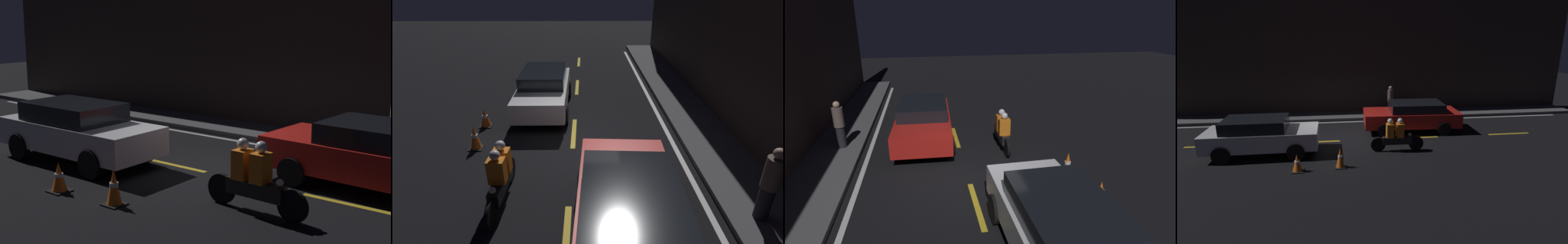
% 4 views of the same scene
% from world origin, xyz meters
% --- Properties ---
extents(ground_plane, '(56.00, 56.00, 0.00)m').
position_xyz_m(ground_plane, '(0.00, 0.00, 0.00)').
color(ground_plane, black).
extents(raised_curb, '(28.00, 1.70, 0.15)m').
position_xyz_m(raised_curb, '(0.00, 4.12, 0.07)').
color(raised_curb, '#4C4C4F').
rests_on(raised_curb, ground).
extents(lane_dash_c, '(2.00, 0.14, 0.01)m').
position_xyz_m(lane_dash_c, '(-1.00, 0.00, 0.00)').
color(lane_dash_c, gold).
rests_on(lane_dash_c, ground).
extents(lane_dash_d, '(2.00, 0.14, 0.01)m').
position_xyz_m(lane_dash_d, '(3.50, 0.00, 0.00)').
color(lane_dash_d, gold).
rests_on(lane_dash_d, ground).
extents(lane_dash_e, '(2.00, 0.14, 0.01)m').
position_xyz_m(lane_dash_e, '(8.00, 0.00, 0.00)').
color(lane_dash_e, gold).
rests_on(lane_dash_e, ground).
extents(lane_solid_kerb, '(25.20, 0.14, 0.01)m').
position_xyz_m(lane_solid_kerb, '(0.00, 3.03, 0.00)').
color(lane_solid_kerb, silver).
rests_on(lane_solid_kerb, ground).
extents(sedan_white, '(4.27, 1.90, 1.46)m').
position_xyz_m(sedan_white, '(-3.05, -1.16, 0.79)').
color(sedan_white, silver).
rests_on(sedan_white, ground).
extents(taxi_red, '(4.63, 2.19, 1.41)m').
position_xyz_m(taxi_red, '(3.55, 1.16, 0.76)').
color(taxi_red, red).
rests_on(taxi_red, ground).
extents(motorcycle, '(2.15, 0.38, 1.37)m').
position_xyz_m(motorcycle, '(2.22, -1.49, 0.64)').
color(motorcycle, black).
rests_on(motorcycle, ground).
extents(traffic_cone_near, '(0.42, 0.42, 0.62)m').
position_xyz_m(traffic_cone_near, '(-1.52, -2.97, 0.30)').
color(traffic_cone_near, black).
rests_on(traffic_cone_near, ground).
extents(traffic_cone_mid, '(0.39, 0.39, 0.72)m').
position_xyz_m(traffic_cone_mid, '(-0.04, -2.83, 0.35)').
color(traffic_cone_mid, black).
rests_on(traffic_cone_mid, ground).
extents(pedestrian, '(0.34, 0.34, 1.61)m').
position_xyz_m(pedestrian, '(3.00, 3.93, 0.96)').
color(pedestrian, black).
rests_on(pedestrian, raised_curb).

